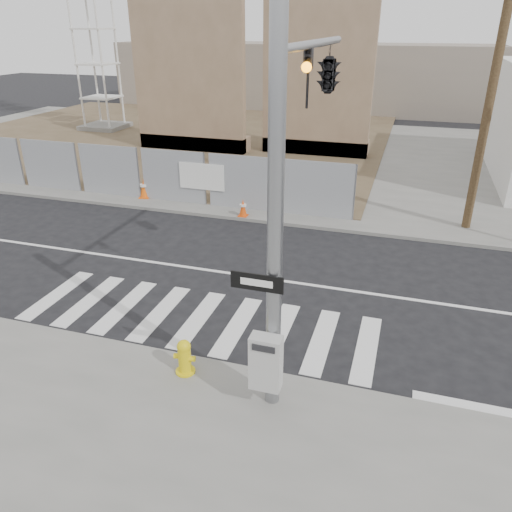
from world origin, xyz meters
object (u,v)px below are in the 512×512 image
(signal_pole, at_px, (314,118))
(traffic_cone_b, at_px, (32,176))
(fire_hydrant, at_px, (184,357))
(traffic_cone_d, at_px, (243,208))
(traffic_cone_c, at_px, (144,188))

(signal_pole, relative_size, traffic_cone_b, 10.97)
(signal_pole, height_order, fire_hydrant, signal_pole)
(signal_pole, bearing_deg, traffic_cone_d, 120.00)
(fire_hydrant, bearing_deg, traffic_cone_d, 87.88)
(traffic_cone_c, relative_size, traffic_cone_d, 1.24)
(traffic_cone_b, bearing_deg, signal_pole, -28.42)
(signal_pole, xyz_separation_m, traffic_cone_c, (-8.04, 7.08, -4.28))
(traffic_cone_b, bearing_deg, fire_hydrant, -40.00)
(traffic_cone_c, xyz_separation_m, traffic_cone_d, (4.42, -0.82, -0.08))
(fire_hydrant, xyz_separation_m, traffic_cone_c, (-6.18, 9.59, 0.02))
(signal_pole, relative_size, traffic_cone_c, 8.88)
(traffic_cone_b, xyz_separation_m, traffic_cone_d, (10.04, -1.12, -0.00))
(fire_hydrant, xyz_separation_m, traffic_cone_b, (-11.79, 9.89, -0.06))
(signal_pole, bearing_deg, traffic_cone_b, 151.58)
(traffic_cone_c, bearing_deg, traffic_cone_d, -10.47)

